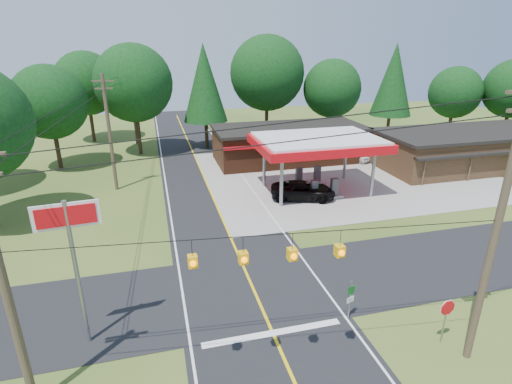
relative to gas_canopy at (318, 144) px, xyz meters
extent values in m
plane|color=#3B551E|center=(-9.00, -13.00, -4.27)|extent=(120.00, 120.00, 0.00)
cube|color=black|center=(-9.00, -13.00, -4.26)|extent=(8.00, 120.00, 0.02)
cube|color=black|center=(-9.00, -13.00, -4.25)|extent=(70.00, 7.00, 0.02)
cube|color=yellow|center=(-9.00, -13.00, -4.24)|extent=(0.15, 110.00, 0.00)
cylinder|color=gray|center=(-4.00, -2.50, -2.17)|extent=(0.28, 0.28, 4.20)
cylinder|color=gray|center=(-4.00, 2.50, -2.17)|extent=(0.28, 0.28, 4.20)
cylinder|color=gray|center=(4.00, -2.50, -2.17)|extent=(0.28, 0.28, 4.20)
cylinder|color=gray|center=(4.00, 2.50, -2.17)|extent=(0.28, 0.28, 4.20)
cube|color=red|center=(0.00, 0.00, 0.08)|extent=(10.60, 7.40, 0.70)
cube|color=white|center=(0.00, 0.00, 0.48)|extent=(10.00, 7.00, 0.25)
cube|color=#9E9B93|center=(0.00, -1.80, -4.14)|extent=(3.20, 0.90, 0.22)
cube|color=#3F3F44|center=(-0.90, -1.80, -3.32)|extent=(0.55, 0.45, 1.50)
cube|color=#3F3F44|center=(0.90, -1.80, -3.32)|extent=(0.55, 0.45, 1.50)
cube|color=#9E9B93|center=(0.00, 1.80, -4.14)|extent=(3.20, 0.90, 0.22)
cube|color=#3F3F44|center=(-0.90, 1.80, -3.32)|extent=(0.55, 0.45, 1.50)
cube|color=#3F3F44|center=(0.90, 1.80, -3.32)|extent=(0.55, 0.45, 1.50)
cube|color=#4D2716|center=(1.00, 10.00, -2.52)|extent=(16.00, 7.00, 3.50)
cube|color=black|center=(1.00, 10.00, -0.62)|extent=(16.40, 7.40, 0.30)
cube|color=red|center=(1.00, 6.40, -1.57)|extent=(16.00, 0.50, 0.25)
cube|color=#3B2718|center=(19.00, 3.00, -2.52)|extent=(20.00, 8.00, 3.50)
cube|color=black|center=(19.00, 3.00, -0.62)|extent=(20.40, 8.40, 0.30)
cube|color=black|center=(19.00, -1.20, -1.67)|extent=(20.00, 0.70, 0.25)
cylinder|color=#473828|center=(-1.50, -20.00, 1.48)|extent=(0.30, 0.30, 11.50)
cylinder|color=#473828|center=(-18.50, -18.00, 0.73)|extent=(0.30, 0.30, 10.00)
cylinder|color=#473828|center=(-17.00, 5.00, 0.73)|extent=(0.30, 0.30, 10.00)
cube|color=#473828|center=(-17.00, 5.00, 5.13)|extent=(1.80, 0.12, 0.12)
cube|color=#473828|center=(-17.00, 5.00, 4.53)|extent=(1.40, 0.12, 0.12)
cylinder|color=#473828|center=(-15.50, 22.00, 0.48)|extent=(0.30, 0.30, 9.50)
cube|color=#F6AD0C|center=(-12.55, -18.70, 1.23)|extent=(0.32, 0.32, 0.42)
cube|color=#F6AD0C|center=(-10.85, -18.90, 1.23)|extent=(0.32, 0.32, 0.42)
cube|color=#F6AD0C|center=(-9.15, -19.10, 1.23)|extent=(0.32, 0.32, 0.42)
cube|color=#F6AD0C|center=(-7.45, -19.30, 1.23)|extent=(0.32, 0.32, 0.42)
cylinder|color=#332316|center=(-23.00, 13.00, -2.29)|extent=(0.44, 0.44, 3.96)
sphere|color=black|center=(-23.00, 13.00, 2.55)|extent=(7.26, 7.26, 7.26)
cylinder|color=#332316|center=(-15.00, 17.00, -1.93)|extent=(0.44, 0.44, 4.68)
sphere|color=black|center=(-15.00, 17.00, 3.79)|extent=(8.58, 8.58, 8.58)
cylinder|color=#332316|center=(-7.00, 18.00, -2.11)|extent=(0.44, 0.44, 4.32)
cone|color=black|center=(-7.00, 18.00, 3.53)|extent=(5.28, 5.28, 9.00)
cylinder|color=#332316|center=(1.00, 19.00, -1.75)|extent=(0.44, 0.44, 5.04)
sphere|color=black|center=(1.00, 19.00, 4.41)|extent=(9.24, 9.24, 9.24)
cylinder|color=#332316|center=(9.00, 17.00, -2.29)|extent=(0.44, 0.44, 3.96)
sphere|color=black|center=(9.00, 17.00, 2.55)|extent=(7.26, 7.26, 7.26)
cylinder|color=#332316|center=(17.00, 16.00, -2.11)|extent=(0.44, 0.44, 4.32)
cone|color=black|center=(17.00, 16.00, 3.53)|extent=(5.28, 5.28, 9.00)
cylinder|color=#332316|center=(25.00, 14.00, -2.47)|extent=(0.44, 0.44, 3.60)
sphere|color=black|center=(25.00, 14.00, 1.93)|extent=(6.60, 6.60, 6.60)
cylinder|color=#332316|center=(31.00, 11.00, -2.29)|extent=(0.44, 0.44, 3.96)
cylinder|color=#332316|center=(-21.00, 25.00, -2.11)|extent=(0.44, 0.44, 4.32)
sphere|color=black|center=(-21.00, 25.00, 3.17)|extent=(7.92, 7.92, 7.92)
imported|color=black|center=(-1.73, -1.43, -3.52)|extent=(6.72, 6.72, 1.49)
imported|color=white|center=(8.00, 8.00, -3.60)|extent=(5.10, 5.10, 1.33)
cylinder|color=gray|center=(-17.00, -15.00, -0.91)|extent=(0.18, 0.18, 6.71)
cube|color=white|center=(-17.00, -15.00, 1.82)|extent=(2.49, 0.32, 1.05)
cube|color=red|center=(-17.00, -15.05, 1.82)|extent=(2.19, 0.27, 0.81)
cylinder|color=gray|center=(-2.00, -19.00, -3.20)|extent=(0.07, 0.07, 2.13)
cylinder|color=gray|center=(-5.20, -16.50, -3.22)|extent=(0.06, 0.06, 2.09)
cube|color=#0C591E|center=(-5.20, -16.54, -2.66)|extent=(0.42, 0.16, 0.43)
cube|color=white|center=(-5.20, -16.54, -3.18)|extent=(0.42, 0.16, 0.29)
camera|label=1|loc=(-13.47, -30.57, 8.16)|focal=28.00mm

